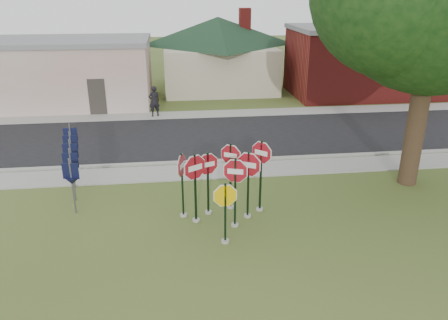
{
  "coord_description": "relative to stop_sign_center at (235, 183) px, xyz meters",
  "views": [
    {
      "loc": [
        -1.55,
        -11.24,
        7.19
      ],
      "look_at": [
        0.04,
        2.0,
        1.91
      ],
      "focal_mm": 35.0,
      "sensor_mm": 36.0,
      "label": 1
    }
  ],
  "objects": [
    {
      "name": "curb",
      "position": [
        -0.28,
        5.51,
        -1.44
      ],
      "size": [
        60.0,
        0.2,
        0.14
      ],
      "primitive_type": "cube",
      "color": "gray",
      "rests_on": "ground"
    },
    {
      "name": "stop_sign_back_left",
      "position": [
        -0.78,
        0.95,
        -0.11
      ],
      "size": [
        0.96,
        0.37,
        2.31
      ],
      "color": "#A09C95",
      "rests_on": "ground"
    },
    {
      "name": "building_house",
      "position": [
        1.73,
        21.01,
        2.13
      ],
      "size": [
        11.6,
        11.6,
        6.2
      ],
      "color": "#BCB195",
      "rests_on": "ground"
    },
    {
      "name": "road",
      "position": [
        -0.28,
        9.01,
        -1.49
      ],
      "size": [
        60.0,
        7.0,
        0.04
      ],
      "primitive_type": "cube",
      "color": "black",
      "rests_on": "ground"
    },
    {
      "name": "stop_sign_yellow",
      "position": [
        -0.43,
        -0.94,
        -0.32
      ],
      "size": [
        0.98,
        0.24,
        2.05
      ],
      "color": "#A09C95",
      "rests_on": "ground"
    },
    {
      "name": "stop_sign_far_right",
      "position": [
        1.0,
        0.95,
        0.14
      ],
      "size": [
        0.77,
        0.73,
        2.65
      ],
      "color": "#A09C95",
      "rests_on": "ground"
    },
    {
      "name": "bg_tree_right",
      "position": [
        21.72,
        25.01,
        4.07
      ],
      "size": [
        5.6,
        5.6,
        8.4
      ],
      "color": "#302115",
      "rests_on": "ground"
    },
    {
      "name": "sidewalk_near",
      "position": [
        -0.28,
        4.51,
        -1.48
      ],
      "size": [
        60.0,
        1.6,
        0.06
      ],
      "primitive_type": "cube",
      "color": "gray",
      "rests_on": "ground"
    },
    {
      "name": "route_sign_row",
      "position": [
        -5.68,
        3.51,
        -0.29
      ],
      "size": [
        1.43,
        4.63,
        2.0
      ],
      "color": "#59595E",
      "rests_on": "ground"
    },
    {
      "name": "stop_sign_center",
      "position": [
        0.0,
        0.0,
        0.0
      ],
      "size": [
        1.03,
        0.32,
        2.46
      ],
      "color": "#A09C95",
      "rests_on": "ground"
    },
    {
      "name": "sidewalk_far",
      "position": [
        -0.28,
        13.31,
        -1.48
      ],
      "size": [
        60.0,
        1.6,
        0.06
      ],
      "primitive_type": "cube",
      "color": "gray",
      "rests_on": "ground"
    },
    {
      "name": "ground",
      "position": [
        -0.28,
        -0.99,
        -1.51
      ],
      "size": [
        120.0,
        120.0,
        0.0
      ],
      "primitive_type": "plane",
      "color": "#3E521F",
      "rests_on": "ground"
    },
    {
      "name": "building_stucco",
      "position": [
        -9.27,
        17.01,
        0.64
      ],
      "size": [
        12.2,
        6.2,
        4.2
      ],
      "color": "beige",
      "rests_on": "ground"
    },
    {
      "name": "pedestrian",
      "position": [
        -2.9,
        13.19,
        -0.55
      ],
      "size": [
        0.77,
        0.63,
        1.81
      ],
      "primitive_type": "imported",
      "rotation": [
        0.0,
        0.0,
        3.48
      ],
      "color": "black",
      "rests_on": "sidewalk_far"
    },
    {
      "name": "stop_sign_far_left",
      "position": [
        -1.63,
        0.84,
        -0.07
      ],
      "size": [
        0.35,
        0.98,
        2.37
      ],
      "color": "#A09C95",
      "rests_on": "ground"
    },
    {
      "name": "stop_sign_back_right",
      "position": [
        0.02,
        1.24,
        0.0
      ],
      "size": [
        0.86,
        0.53,
        2.48
      ],
      "color": "#A09C95",
      "rests_on": "ground"
    },
    {
      "name": "building_brick",
      "position": [
        11.72,
        17.51,
        0.89
      ],
      "size": [
        10.2,
        6.2,
        4.75
      ],
      "color": "maroon",
      "rests_on": "ground"
    },
    {
      "name": "stop_sign_right",
      "position": [
        0.51,
        0.54,
        0.01
      ],
      "size": [
        1.0,
        0.56,
        2.46
      ],
      "color": "#A09C95",
      "rests_on": "ground"
    },
    {
      "name": "stop_sign_left",
      "position": [
        -1.23,
        0.46,
        0.03
      ],
      "size": [
        0.96,
        0.63,
        2.48
      ],
      "color": "#A09C95",
      "rests_on": "ground"
    }
  ]
}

